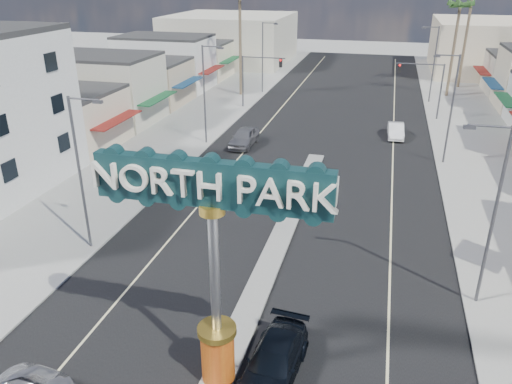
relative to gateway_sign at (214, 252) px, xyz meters
The scene contains 22 objects.
ground 28.64m from the gateway_sign, 90.00° to the left, with size 160.00×160.00×0.00m, color gray.
road 28.64m from the gateway_sign, 90.00° to the left, with size 20.00×120.00×0.01m, color black.
median_island 13.37m from the gateway_sign, 90.00° to the left, with size 1.30×30.00×0.16m, color gray.
sidewalk_left 31.87m from the gateway_sign, 116.55° to the left, with size 8.00×120.00×0.12m, color gray.
sidewalk_right 31.87m from the gateway_sign, 63.45° to the left, with size 8.00×120.00×0.12m, color gray.
storefront_row_left 47.62m from the gateway_sign, 120.33° to the left, with size 12.00×42.00×6.00m, color beige.
backdrop_far_left 76.29m from the gateway_sign, 106.77° to the left, with size 20.00×20.00×8.00m, color #B7B29E.
backdrop_far_right 76.29m from the gateway_sign, 73.23° to the left, with size 20.00×20.00×8.00m, color beige.
gateway_sign is the anchor object (origin of this frame).
traffic_signal_left 43.04m from the gateway_sign, 102.33° to the left, with size 5.09×0.45×6.00m.
traffic_signal_right 43.04m from the gateway_sign, 77.67° to the left, with size 5.09×0.45×6.00m.
streetlight_l_near 13.19m from the gateway_sign, 142.45° to the left, with size 2.03×0.22×9.00m.
streetlight_l_mid 29.91m from the gateway_sign, 110.42° to the left, with size 2.03×0.22×9.00m.
streetlight_l_far 51.10m from the gateway_sign, 101.78° to the left, with size 2.03×0.22×9.00m.
streetlight_r_near 13.19m from the gateway_sign, 37.55° to the left, with size 2.03×0.22×9.00m.
streetlight_r_mid 29.91m from the gateway_sign, 69.58° to the left, with size 2.03×0.22×9.00m.
streetlight_r_far 51.10m from the gateway_sign, 78.22° to the left, with size 2.03×0.22×9.00m.
palm_left_far 50.06m from the gateway_sign, 105.15° to the left, with size 2.60×2.60×13.10m.
palm_right_mid 55.76m from the gateway_sign, 76.47° to the left, with size 2.60×2.60×12.10m.
suv_right 5.66m from the gateway_sign, 21.61° to the left, with size 2.01×4.93×1.43m, color black.
car_parked_left 29.54m from the gateway_sign, 103.84° to the left, with size 1.95×4.85×1.65m, color slate.
car_parked_right 35.51m from the gateway_sign, 79.10° to the left, with size 1.45×4.17×1.37m, color white.
Camera 1 is at (5.23, -12.25, 14.92)m, focal length 35.00 mm.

